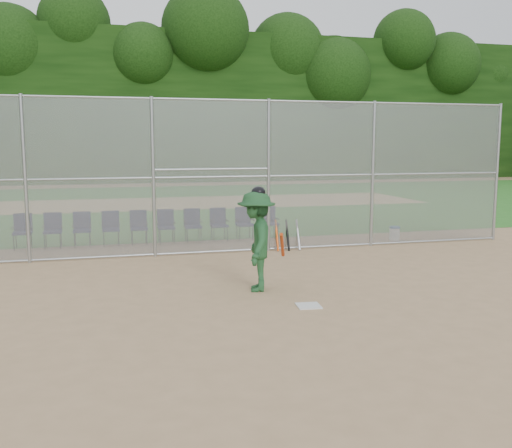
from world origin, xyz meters
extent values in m
plane|color=tan|center=(0.00, 0.00, 0.00)|extent=(100.00, 100.00, 0.00)
plane|color=#27691F|center=(0.00, 18.00, 0.01)|extent=(100.00, 100.00, 0.00)
plane|color=tan|center=(0.00, 18.00, 0.01)|extent=(24.00, 24.00, 0.00)
cube|color=gray|center=(0.00, 5.00, 2.00)|extent=(16.00, 0.02, 4.00)
cylinder|color=#9EA3A8|center=(8.00, 5.00, 2.00)|extent=(0.09, 0.09, 4.00)
cylinder|color=#9EA3A8|center=(0.00, 5.00, 3.95)|extent=(16.00, 0.05, 0.05)
cube|color=black|center=(0.00, 35.00, 5.50)|extent=(80.00, 5.00, 11.00)
cube|color=silver|center=(0.23, -0.26, 0.01)|extent=(0.45, 0.45, 0.02)
imported|color=#1F4D27|center=(-0.37, 1.06, 0.98)|extent=(1.02, 1.40, 1.95)
ellipsoid|color=black|center=(-0.37, 1.06, 1.92)|extent=(0.27, 0.30, 0.23)
cylinder|color=#C53D12|center=(0.03, 0.66, 0.95)|extent=(0.31, 0.69, 0.57)
cylinder|color=white|center=(5.09, 5.66, 0.18)|extent=(0.30, 0.30, 0.36)
cylinder|color=#24589C|center=(5.09, 5.66, 0.38)|extent=(0.32, 0.32, 0.05)
cylinder|color=#D84C14|center=(1.22, 4.95, 0.41)|extent=(0.06, 0.31, 0.83)
cylinder|color=black|center=(1.52, 4.95, 0.41)|extent=(0.06, 0.34, 0.82)
cylinder|color=#B2B2B7|center=(1.82, 4.95, 0.41)|extent=(0.06, 0.37, 0.81)
camera|label=1|loc=(-3.15, -9.45, 2.84)|focal=40.00mm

